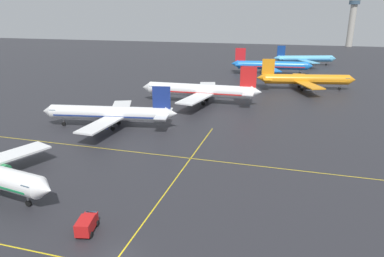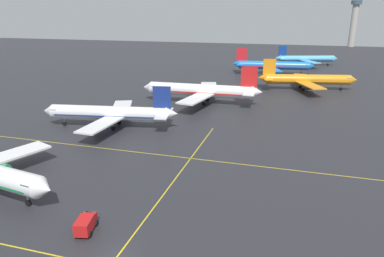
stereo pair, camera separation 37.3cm
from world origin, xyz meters
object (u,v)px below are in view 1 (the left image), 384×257
at_px(airliner_distant_taxiway, 304,59).
at_px(airliner_far_right_stand, 271,65).
at_px(airliner_third_row, 201,90).
at_px(airliner_far_left_stand, 305,79).
at_px(airliner_second_row, 110,113).
at_px(control_tower, 352,19).
at_px(service_truck_red_van, 87,224).

bearing_deg(airliner_distant_taxiway, airliner_far_right_stand, -115.61).
relative_size(airliner_third_row, airliner_far_left_stand, 1.07).
relative_size(airliner_second_row, airliner_distant_taxiway, 1.04).
distance_m(airliner_third_row, airliner_distant_taxiway, 101.17).
height_order(airliner_second_row, airliner_far_right_stand, airliner_far_right_stand).
bearing_deg(airliner_second_row, airliner_far_left_stand, 51.92).
bearing_deg(airliner_far_left_stand, airliner_second_row, -128.08).
height_order(airliner_distant_taxiway, control_tower, control_tower).
xyz_separation_m(airliner_far_right_stand, service_truck_red_van, (-14.48, -133.98, -2.82)).
distance_m(airliner_second_row, airliner_far_right_stand, 98.99).
relative_size(airliner_distant_taxiway, service_truck_red_van, 7.58).
relative_size(airliner_third_row, service_truck_red_van, 8.76).
relative_size(airliner_second_row, service_truck_red_van, 7.85).
bearing_deg(airliner_third_row, airliner_second_row, -117.15).
bearing_deg(airliner_second_row, airliner_distant_taxiway, 68.88).
relative_size(airliner_second_row, airliner_third_row, 0.90).
distance_m(airliner_far_left_stand, airliner_distant_taxiway, 64.98).
bearing_deg(airliner_far_right_stand, service_truck_red_van, -96.17).
distance_m(airliner_third_row, control_tower, 233.27).
distance_m(airliner_second_row, control_tower, 266.77).
height_order(airliner_far_right_stand, control_tower, control_tower).
bearing_deg(airliner_second_row, service_truck_red_van, -65.48).
distance_m(airliner_third_row, airliner_far_right_stand, 65.50).
height_order(airliner_third_row, service_truck_red_van, airliner_third_row).
height_order(service_truck_red_van, control_tower, control_tower).
relative_size(airliner_far_right_stand, control_tower, 0.98).
xyz_separation_m(airliner_second_row, airliner_third_row, (15.49, 30.21, 0.43)).
relative_size(airliner_third_row, airliner_far_right_stand, 1.03).
bearing_deg(airliner_distant_taxiway, airliner_far_left_stand, -90.82).
distance_m(airliner_distant_taxiway, control_tower, 132.76).
bearing_deg(control_tower, airliner_third_row, -107.81).
distance_m(airliner_second_row, airliner_third_row, 33.95).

